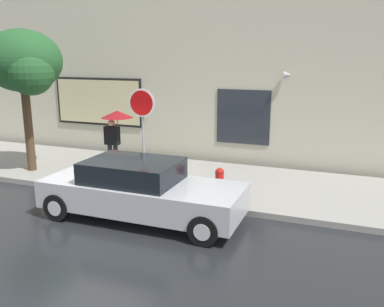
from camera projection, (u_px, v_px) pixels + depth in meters
name	position (u px, v px, depth m)	size (l,w,h in m)	color
ground_plane	(97.00, 211.00, 10.04)	(60.00, 60.00, 0.00)	black
sidewalk	(152.00, 175.00, 12.74)	(20.00, 4.00, 0.15)	gray
building_facade	(181.00, 61.00, 14.22)	(20.00, 0.67, 7.00)	beige
parked_car	(140.00, 190.00, 9.47)	(4.66, 1.83, 1.38)	#B7BABF
fire_hydrant	(219.00, 183.00, 10.48)	(0.30, 0.44, 0.78)	red
pedestrian_with_umbrella	(115.00, 123.00, 12.76)	(0.99, 0.99, 1.89)	black
street_tree	(24.00, 64.00, 12.21)	(2.48, 2.11, 4.32)	#4C3823
stop_sign	(142.00, 118.00, 11.00)	(0.76, 0.10, 2.70)	gray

